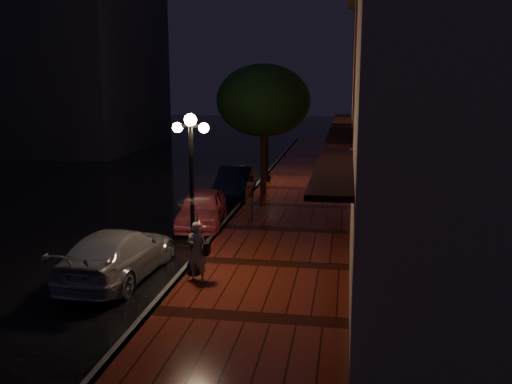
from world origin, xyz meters
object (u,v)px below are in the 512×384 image
Objects in this scene: parking_meter at (252,204)px; pink_car at (202,208)px; streetlamp_near at (192,185)px; woman_with_umbrella at (197,226)px; silver_car at (118,254)px; navy_car at (236,182)px; street_tree at (264,103)px; streetlamp_far at (267,133)px.

pink_car is at bearing -154.61° from parking_meter.
streetlamp_near reaches higher than woman_with_umbrella.
silver_car is (-2.05, -0.22, -1.92)m from streetlamp_near.
woman_with_umbrella reaches higher than navy_car.
street_tree is at bearing 68.44° from pink_car.
woman_with_umbrella is (0.25, -14.49, -0.96)m from streetlamp_far.
parking_meter is (0.65, -8.46, -1.73)m from streetlamp_far.
silver_car is at bearing -104.95° from pink_car.
street_tree is at bearing -85.09° from streetlamp_far.
woman_with_umbrella is (-0.01, -11.48, -2.60)m from street_tree.
street_tree reaches higher than silver_car.
street_tree reaches higher than streetlamp_far.
parking_meter is at bearing -112.93° from silver_car.
streetlamp_far is at bearing 75.34° from pink_car.
navy_car is 11.43m from woman_with_umbrella.
woman_with_umbrella reaches higher than pink_car.
streetlamp_near reaches higher than silver_car.
silver_car reaches higher than pink_car.
pink_car is 5.80m from silver_car.
navy_car reaches higher than pink_car.
navy_car is 3.53× the size of parking_meter.
silver_car is at bearing -98.22° from streetlamp_far.
navy_car is (-1.00, -3.17, -1.91)m from streetlamp_far.
streetlamp_near is 3.64× the size of parking_meter.
streetlamp_far is 1.03× the size of navy_car.
pink_car is 0.85× the size of silver_car.
streetlamp_near is 14.00m from streetlamp_far.
street_tree is 1.24× the size of silver_car.
streetlamp_far is at bearing 94.91° from street_tree.
pink_car is 1.76× the size of woman_with_umbrella.
woman_with_umbrella is at bearing -89.00° from streetlamp_far.
streetlamp_far is 0.92× the size of silver_car.
street_tree is (0.26, 10.99, 1.64)m from streetlamp_near.
street_tree is 1.46× the size of pink_car.
streetlamp_near is 1.00× the size of streetlamp_far.
streetlamp_near is 0.74× the size of street_tree.
navy_car is (-1.26, -0.16, -3.56)m from street_tree.
streetlamp_near is at bearing -91.35° from street_tree.
woman_with_umbrella is (2.31, -0.28, 0.96)m from silver_car.
silver_car is (-2.31, -11.21, -3.56)m from street_tree.
pink_car is 6.27m from woman_with_umbrella.
street_tree is 2.57× the size of woman_with_umbrella.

